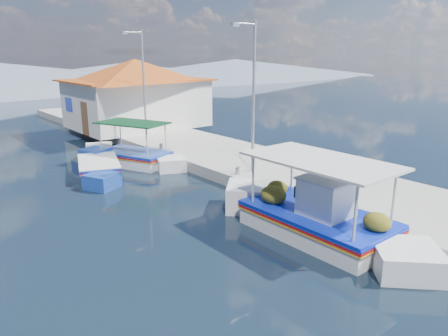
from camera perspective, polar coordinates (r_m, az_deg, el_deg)
ground at (r=13.68m, az=-4.71°, el=-7.52°), size 160.00×160.00×0.00m
quay at (r=21.53m, az=-0.89°, el=1.83°), size 5.00×44.00×0.50m
bollards at (r=19.64m, az=-4.35°, el=1.64°), size 0.20×17.20×0.30m
main_caique at (r=12.95m, az=12.17°, el=-6.77°), size 2.39×7.97×2.62m
caique_green_canopy at (r=21.06m, az=-12.11°, el=1.43°), size 3.38×5.70×2.32m
caique_blue_hull at (r=19.65m, az=-16.74°, el=-0.11°), size 2.88×5.34×1.01m
harbor_building at (r=28.79m, az=-11.80°, el=10.07°), size 10.49×10.49×4.40m
lamp_post_near at (r=17.05m, az=3.81°, el=10.47°), size 1.21×0.14×6.00m
lamp_post_far at (r=24.40m, az=-11.04°, el=11.72°), size 1.21×0.14×6.00m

